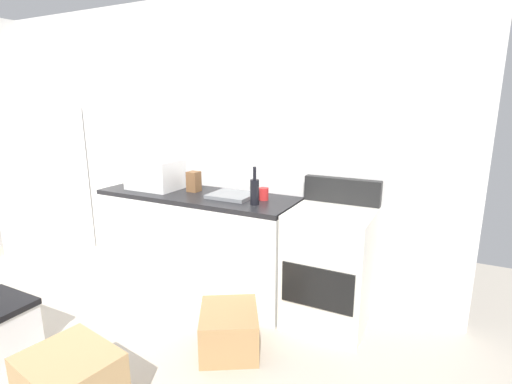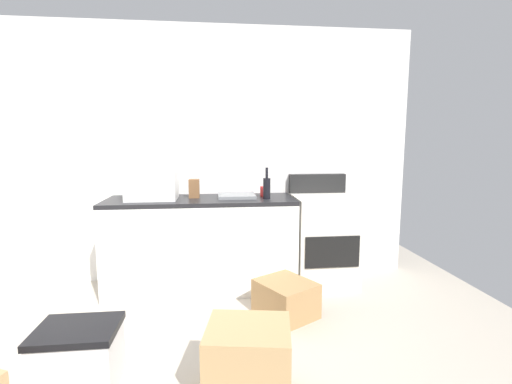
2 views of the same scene
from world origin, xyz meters
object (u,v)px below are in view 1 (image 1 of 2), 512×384
(cardboard_box_medium, at_px, (229,330))
(microwave, at_px, (155,174))
(wine_bottle, at_px, (255,191))
(knife_block, at_px, (194,182))
(refrigerator, at_px, (42,182))
(coffee_mug, at_px, (264,194))
(stove_oven, at_px, (330,265))

(cardboard_box_medium, bearing_deg, microwave, 150.88)
(microwave, xyz_separation_m, cardboard_box_medium, (1.16, -0.65, -0.89))
(wine_bottle, relative_size, knife_block, 1.67)
(refrigerator, bearing_deg, microwave, 1.56)
(refrigerator, xyz_separation_m, knife_block, (1.98, 0.11, 0.17))
(coffee_mug, distance_m, cardboard_box_medium, 1.08)
(microwave, distance_m, coffee_mug, 1.08)
(microwave, bearing_deg, wine_bottle, -4.87)
(stove_oven, relative_size, wine_bottle, 3.67)
(wine_bottle, relative_size, coffee_mug, 3.00)
(wine_bottle, height_order, coffee_mug, wine_bottle)
(stove_oven, relative_size, cardboard_box_medium, 2.46)
(microwave, height_order, coffee_mug, microwave)
(refrigerator, xyz_separation_m, microwave, (1.60, 0.04, 0.22))
(microwave, distance_m, cardboard_box_medium, 1.60)
(stove_oven, bearing_deg, cardboard_box_medium, -127.58)
(knife_block, xyz_separation_m, cardboard_box_medium, (0.78, -0.71, -0.84))
(refrigerator, distance_m, cardboard_box_medium, 2.91)
(coffee_mug, bearing_deg, microwave, -176.08)
(coffee_mug, relative_size, knife_block, 0.56)
(wine_bottle, bearing_deg, refrigerator, 178.96)
(wine_bottle, distance_m, cardboard_box_medium, 1.03)
(refrigerator, xyz_separation_m, wine_bottle, (2.68, -0.05, 0.19))
(refrigerator, distance_m, stove_oven, 3.29)
(knife_block, height_order, cardboard_box_medium, knife_block)
(wine_bottle, xyz_separation_m, knife_block, (-0.69, 0.15, -0.02))
(knife_block, bearing_deg, refrigerator, -176.94)
(microwave, relative_size, knife_block, 2.56)
(microwave, xyz_separation_m, wine_bottle, (1.08, -0.09, -0.03))
(cardboard_box_medium, bearing_deg, knife_block, 137.52)
(refrigerator, relative_size, wine_bottle, 5.46)
(stove_oven, bearing_deg, knife_block, 177.73)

